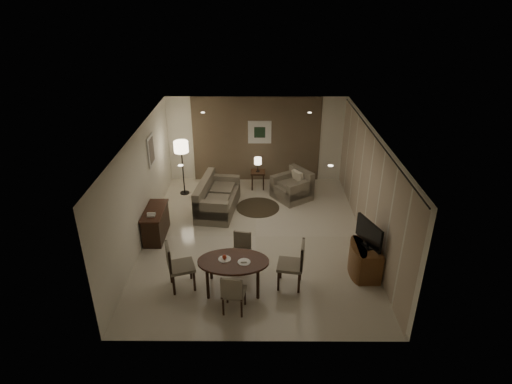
{
  "coord_description": "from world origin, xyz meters",
  "views": [
    {
      "loc": [
        0.04,
        -9.16,
        5.76
      ],
      "look_at": [
        0.0,
        0.2,
        1.15
      ],
      "focal_mm": 30.0,
      "sensor_mm": 36.0,
      "label": 1
    }
  ],
  "objects_px": {
    "dining_table": "(234,275)",
    "sofa": "(218,196)",
    "side_table": "(258,180)",
    "chair_right": "(290,264)",
    "armchair": "(292,185)",
    "console_desk": "(156,223)",
    "floor_lamp": "(183,168)",
    "chair_near": "(234,291)",
    "tv_cabinet": "(366,260)",
    "chair_far": "(241,253)",
    "chair_left": "(182,266)"
  },
  "relations": [
    {
      "from": "side_table",
      "to": "floor_lamp",
      "type": "height_order",
      "value": "floor_lamp"
    },
    {
      "from": "chair_right",
      "to": "sofa",
      "type": "distance_m",
      "value": 3.76
    },
    {
      "from": "chair_right",
      "to": "floor_lamp",
      "type": "relative_size",
      "value": 0.64
    },
    {
      "from": "side_table",
      "to": "armchair",
      "type": "bearing_deg",
      "value": -35.71
    },
    {
      "from": "chair_far",
      "to": "tv_cabinet",
      "type": "bearing_deg",
      "value": 7.79
    },
    {
      "from": "chair_right",
      "to": "floor_lamp",
      "type": "xyz_separation_m",
      "value": [
        -2.88,
        4.36,
        0.3
      ]
    },
    {
      "from": "tv_cabinet",
      "to": "chair_near",
      "type": "distance_m",
      "value": 3.05
    },
    {
      "from": "dining_table",
      "to": "side_table",
      "type": "distance_m",
      "value": 4.88
    },
    {
      "from": "console_desk",
      "to": "chair_near",
      "type": "height_order",
      "value": "chair_near"
    },
    {
      "from": "dining_table",
      "to": "console_desk",
      "type": "bearing_deg",
      "value": 135.3
    },
    {
      "from": "chair_near",
      "to": "sofa",
      "type": "distance_m",
      "value": 4.13
    },
    {
      "from": "dining_table",
      "to": "side_table",
      "type": "xyz_separation_m",
      "value": [
        0.5,
        4.86,
        -0.07
      ]
    },
    {
      "from": "console_desk",
      "to": "chair_near",
      "type": "xyz_separation_m",
      "value": [
        2.08,
        -2.68,
        0.07
      ]
    },
    {
      "from": "chair_right",
      "to": "armchair",
      "type": "height_order",
      "value": "chair_right"
    },
    {
      "from": "chair_near",
      "to": "sofa",
      "type": "relative_size",
      "value": 0.47
    },
    {
      "from": "sofa",
      "to": "side_table",
      "type": "height_order",
      "value": "sofa"
    },
    {
      "from": "chair_near",
      "to": "chair_right",
      "type": "distance_m",
      "value": 1.36
    },
    {
      "from": "dining_table",
      "to": "chair_right",
      "type": "height_order",
      "value": "chair_right"
    },
    {
      "from": "floor_lamp",
      "to": "sofa",
      "type": "bearing_deg",
      "value": -43.43
    },
    {
      "from": "sofa",
      "to": "armchair",
      "type": "height_order",
      "value": "sofa"
    },
    {
      "from": "chair_left",
      "to": "armchair",
      "type": "xyz_separation_m",
      "value": [
        2.56,
        4.1,
        -0.1
      ]
    },
    {
      "from": "tv_cabinet",
      "to": "side_table",
      "type": "distance_m",
      "value": 4.94
    },
    {
      "from": "console_desk",
      "to": "dining_table",
      "type": "distance_m",
      "value": 2.87
    },
    {
      "from": "chair_far",
      "to": "floor_lamp",
      "type": "height_order",
      "value": "floor_lamp"
    },
    {
      "from": "chair_near",
      "to": "floor_lamp",
      "type": "xyz_separation_m",
      "value": [
        -1.76,
        5.12,
        0.38
      ]
    },
    {
      "from": "floor_lamp",
      "to": "side_table",
      "type": "bearing_deg",
      "value": 10.11
    },
    {
      "from": "console_desk",
      "to": "tv_cabinet",
      "type": "bearing_deg",
      "value": -17.05
    },
    {
      "from": "tv_cabinet",
      "to": "chair_left",
      "type": "distance_m",
      "value": 3.95
    },
    {
      "from": "console_desk",
      "to": "chair_right",
      "type": "xyz_separation_m",
      "value": [
        3.2,
        -1.92,
        0.15
      ]
    },
    {
      "from": "console_desk",
      "to": "armchair",
      "type": "xyz_separation_m",
      "value": [
        3.53,
        2.12,
        0.05
      ]
    },
    {
      "from": "console_desk",
      "to": "dining_table",
      "type": "bearing_deg",
      "value": -44.7
    },
    {
      "from": "chair_far",
      "to": "chair_right",
      "type": "xyz_separation_m",
      "value": [
        1.04,
        -0.56,
        0.1
      ]
    },
    {
      "from": "armchair",
      "to": "dining_table",
      "type": "bearing_deg",
      "value": -54.59
    },
    {
      "from": "chair_far",
      "to": "chair_left",
      "type": "xyz_separation_m",
      "value": [
        -1.19,
        -0.62,
        0.1
      ]
    },
    {
      "from": "console_desk",
      "to": "floor_lamp",
      "type": "xyz_separation_m",
      "value": [
        0.32,
        2.44,
        0.45
      ]
    },
    {
      "from": "armchair",
      "to": "sofa",
      "type": "bearing_deg",
      "value": -105.72
    },
    {
      "from": "chair_far",
      "to": "floor_lamp",
      "type": "distance_m",
      "value": 4.24
    },
    {
      "from": "tv_cabinet",
      "to": "chair_near",
      "type": "bearing_deg",
      "value": -157.24
    },
    {
      "from": "dining_table",
      "to": "chair_right",
      "type": "relative_size",
      "value": 1.39
    },
    {
      "from": "sofa",
      "to": "console_desk",
      "type": "bearing_deg",
      "value": 141.81
    },
    {
      "from": "tv_cabinet",
      "to": "armchair",
      "type": "relative_size",
      "value": 0.94
    },
    {
      "from": "dining_table",
      "to": "sofa",
      "type": "height_order",
      "value": "sofa"
    },
    {
      "from": "side_table",
      "to": "floor_lamp",
      "type": "relative_size",
      "value": 0.33
    },
    {
      "from": "tv_cabinet",
      "to": "chair_right",
      "type": "height_order",
      "value": "chair_right"
    },
    {
      "from": "dining_table",
      "to": "side_table",
      "type": "height_order",
      "value": "dining_table"
    },
    {
      "from": "chair_far",
      "to": "sofa",
      "type": "relative_size",
      "value": 0.45
    },
    {
      "from": "side_table",
      "to": "chair_far",
      "type": "bearing_deg",
      "value": -95.14
    },
    {
      "from": "chair_right",
      "to": "chair_far",
      "type": "bearing_deg",
      "value": -109.24
    },
    {
      "from": "armchair",
      "to": "floor_lamp",
      "type": "height_order",
      "value": "floor_lamp"
    },
    {
      "from": "dining_table",
      "to": "chair_right",
      "type": "bearing_deg",
      "value": 4.98
    }
  ]
}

